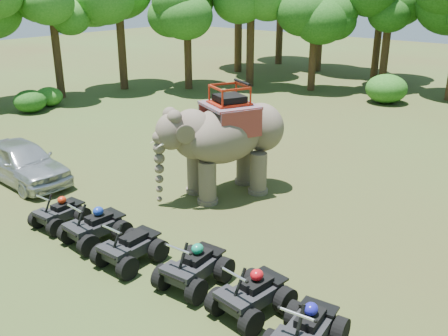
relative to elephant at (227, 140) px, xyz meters
The scene contains 19 objects.
ground 4.09m from the elephant, 64.42° to the right, with size 110.00×110.00×0.00m, color #47381E.
elephant is the anchor object (origin of this frame).
parked_car 7.88m from the elephant, 148.36° to the right, with size 1.87×4.64×1.58m, color silver.
atv_0 5.99m from the elephant, 113.87° to the right, with size 1.14×1.56×1.15m, color black, non-canonical shape.
atv_1 5.47m from the elephant, 97.05° to the right, with size 1.29×1.77×1.31m, color black, non-canonical shape.
atv_2 5.64m from the elephant, 79.03° to the right, with size 1.27×1.74×1.29m, color black, non-canonical shape.
atv_3 6.04m from the elephant, 58.71° to the right, with size 1.30×1.79×1.33m, color black, non-canonical shape.
atv_4 7.12m from the elephant, 46.04° to the right, with size 1.30×1.78×1.32m, color black, non-canonical shape.
atv_5 8.50m from the elephant, 39.50° to the right, with size 1.29×1.77×1.31m, color black, non-canonical shape.
tree_24 19.04m from the elephant, 164.08° to the left, with size 4.72×4.72×6.75m, color #195114, non-canonical shape.
tree_25 19.86m from the elephant, 150.84° to the left, with size 5.95×5.95×8.50m, color #195114, non-canonical shape.
tree_26 18.74m from the elephant, 137.63° to the left, with size 5.11×5.11×7.30m, color #195114, non-canonical shape.
tree_27 19.64m from the elephant, 124.45° to the left, with size 6.00×6.00×8.58m, color #195114, non-canonical shape.
tree_28 18.98m from the elephant, 111.24° to the left, with size 4.89×4.89×6.99m, color #195114, non-canonical shape.
tree_29 21.38m from the elephant, 98.62° to the left, with size 5.45×5.45×7.79m, color #195114, non-canonical shape.
tree_31 24.60m from the elephant, 101.91° to the left, with size 5.57×5.57×7.95m, color #195114, non-canonical shape.
tree_33 30.29m from the elephant, 120.25° to the left, with size 7.29×7.29×10.42m, color #195114, non-canonical shape.
tree_38 27.26m from the elephant, 112.89° to the left, with size 7.57×7.57×10.81m, color #195114, non-canonical shape.
tree_41 25.79m from the elephant, 127.24° to the left, with size 7.49×7.49×10.70m, color #195114, non-canonical shape.
Camera 1 is at (8.95, -9.61, 7.19)m, focal length 40.00 mm.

